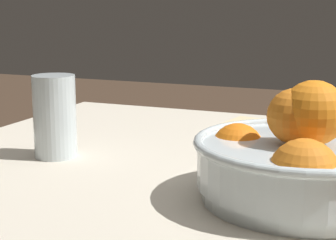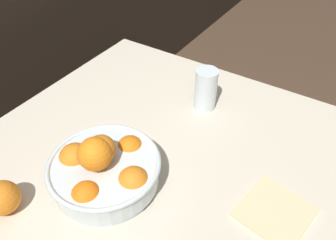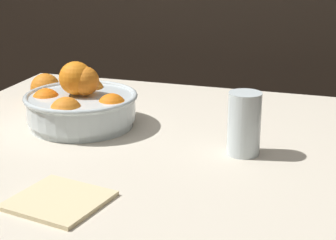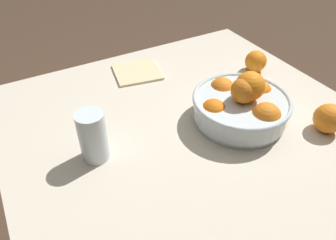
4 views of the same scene
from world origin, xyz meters
The scene contains 5 objects.
dining_table centered at (0.00, 0.00, 0.68)m, with size 1.01×0.98×0.78m.
fruit_bowl centered at (-0.13, 0.04, 0.83)m, with size 0.27×0.27×0.16m.
juice_glass centered at (0.27, -0.02, 0.84)m, with size 0.07×0.07×0.13m.
orange_loose_front centered at (-0.32, 0.20, 0.82)m, with size 0.08×0.08×0.08m, color orange.
napkin centered at (0.01, -0.34, 0.78)m, with size 0.15×0.15×0.01m, color beige.
Camera 2 is at (-0.49, -0.36, 1.44)m, focal length 35.00 mm.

